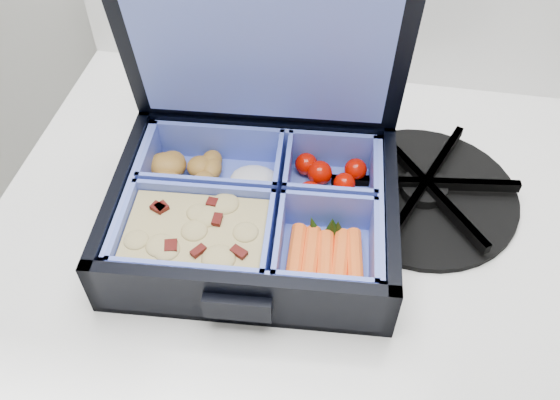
# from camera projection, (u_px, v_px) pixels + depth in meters

# --- Properties ---
(bento_box) EXTENTS (0.26, 0.21, 0.06)m
(bento_box) POSITION_uv_depth(u_px,v_px,m) (254.00, 212.00, 0.52)
(bento_box) COLOR black
(bento_box) RESTS_ON stove
(burner_grate) EXTENTS (0.20, 0.20, 0.03)m
(burner_grate) POSITION_uv_depth(u_px,v_px,m) (424.00, 187.00, 0.56)
(burner_grate) COLOR black
(burner_grate) RESTS_ON stove
(burner_grate_rear) EXTENTS (0.17, 0.17, 0.02)m
(burner_grate_rear) POSITION_uv_depth(u_px,v_px,m) (222.00, 109.00, 0.64)
(burner_grate_rear) COLOR black
(burner_grate_rear) RESTS_ON stove
(fork) EXTENTS (0.06, 0.18, 0.01)m
(fork) POSITION_uv_depth(u_px,v_px,m) (298.00, 133.00, 0.62)
(fork) COLOR #B9B9BC
(fork) RESTS_ON stove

